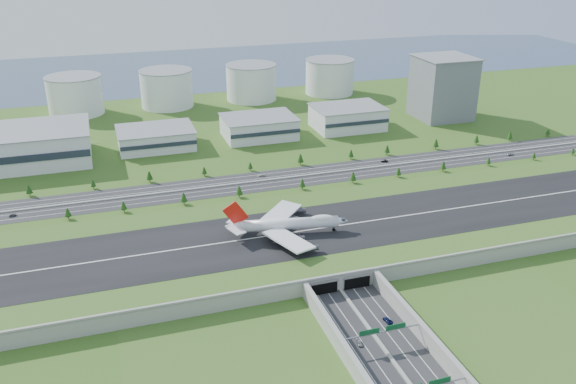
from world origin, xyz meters
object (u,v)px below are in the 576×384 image
object	(u,v)px
car_2	(388,320)
car_6	(510,154)
fuel_tank_a	(75,95)
car_4	(13,215)
car_7	(261,175)
car_0	(360,342)
boeing_747	(287,224)
car_5	(385,161)
office_tower	(443,88)

from	to	relation	value
car_2	car_6	bearing A→B (deg)	-147.58
car_6	car_2	bearing A→B (deg)	125.02
fuel_tank_a	car_4	xyz separation A→B (m)	(-38.36, -222.66, -16.60)
car_7	car_0	bearing A→B (deg)	5.32
boeing_747	car_5	world-z (taller)	boeing_747
car_2	car_7	xyz separation A→B (m)	(-7.25, 184.49, -0.05)
office_tower	car_5	bearing A→B (deg)	-137.81
car_6	car_0	bearing A→B (deg)	124.12
car_2	car_5	bearing A→B (deg)	-125.08
fuel_tank_a	car_2	bearing A→B (deg)	-71.54
office_tower	car_5	distance (m)	139.58
boeing_747	fuel_tank_a	bearing A→B (deg)	120.16
car_4	car_0	bearing A→B (deg)	-150.46
car_0	car_7	bearing A→B (deg)	97.89
car_2	car_5	world-z (taller)	car_5
office_tower	car_6	size ratio (longest dim) A/B	9.44
boeing_747	car_6	xyz separation A→B (m)	(208.79, 87.45, -13.07)
car_4	car_6	world-z (taller)	car_6
office_tower	car_5	xyz separation A→B (m)	(-101.53, -92.04, -26.54)
car_0	car_4	distance (m)	233.16
car_2	car_4	xyz separation A→B (m)	(-168.60, 167.61, 0.01)
fuel_tank_a	car_7	distance (m)	240.32
car_7	car_5	bearing A→B (deg)	97.84
boeing_747	car_4	xyz separation A→B (m)	(-147.32, 87.48, -13.09)
office_tower	car_7	distance (m)	218.55
boeing_747	car_5	xyz separation A→B (m)	(109.51, 103.10, -13.03)
fuel_tank_a	car_5	bearing A→B (deg)	-43.46
car_6	car_7	bearing A→B (deg)	78.27
car_6	car_5	bearing A→B (deg)	74.27
fuel_tank_a	car_6	bearing A→B (deg)	-35.02
office_tower	car_4	bearing A→B (deg)	-163.28
car_2	office_tower	bearing A→B (deg)	-133.95
fuel_tank_a	boeing_747	bearing A→B (deg)	-70.64
car_5	car_4	bearing A→B (deg)	-69.26
boeing_747	car_0	bearing A→B (deg)	-77.41
office_tower	car_2	xyz separation A→B (m)	(-189.76, -275.27, -26.61)
car_4	car_7	xyz separation A→B (m)	(161.35, 16.88, -0.06)
fuel_tank_a	boeing_747	distance (m)	328.74
office_tower	boeing_747	xyz separation A→B (m)	(-211.04, -195.14, -13.51)
car_0	car_6	world-z (taller)	car_6
car_0	boeing_747	bearing A→B (deg)	102.96
car_5	boeing_747	bearing A→B (deg)	-29.47
car_5	fuel_tank_a	bearing A→B (deg)	-116.20
car_5	office_tower	bearing A→B (deg)	149.45
fuel_tank_a	office_tower	bearing A→B (deg)	-19.77
car_7	car_4	bearing A→B (deg)	-75.43
office_tower	boeing_747	bearing A→B (deg)	-137.24
car_6	fuel_tank_a	bearing A→B (deg)	48.21
car_6	car_7	world-z (taller)	car_6
boeing_747	car_7	xyz separation A→B (m)	(14.03, 104.35, -13.15)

